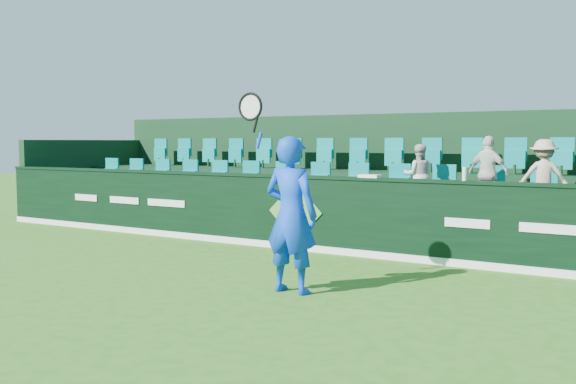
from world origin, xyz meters
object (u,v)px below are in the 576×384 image
Objects in this scene: tennis_player at (291,214)px; towel at (370,176)px; spectator_middle at (488,173)px; spectator_right at (543,176)px; drinks_bottle at (464,174)px; spectator_left at (418,175)px.

towel is (-0.22, 2.91, 0.35)m from tennis_player.
towel is (-1.69, -1.12, -0.05)m from spectator_middle.
spectator_right is at bearing -163.30° from spectator_middle.
towel is 1.62× the size of drinks_bottle.
towel is at bearing 50.30° from spectator_middle.
drinks_bottle is at bearing 102.61° from spectator_middle.
tennis_player is at bearing 86.68° from spectator_middle.
spectator_left reaches higher than towel.
spectator_middle reaches higher than drinks_bottle.
spectator_middle is (1.24, 0.00, 0.07)m from spectator_left.
spectator_left is 0.93× the size of spectator_right.
spectator_right reaches higher than drinks_bottle.
towel is (-2.57, -1.12, -0.02)m from spectator_right.
spectator_right is 5.59× the size of drinks_bottle.
tennis_player is at bearing -85.75° from towel.
drinks_bottle is at bearing 112.71° from spectator_left.
drinks_bottle is (-0.97, -1.12, 0.06)m from spectator_right.
towel is (-0.44, -1.12, 0.02)m from spectator_left.
tennis_player is at bearing -115.50° from drinks_bottle.
drinks_bottle is (1.16, -1.12, 0.10)m from spectator_left.
drinks_bottle is at bearing 35.18° from spectator_right.
spectator_left is 2.13m from spectator_right.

